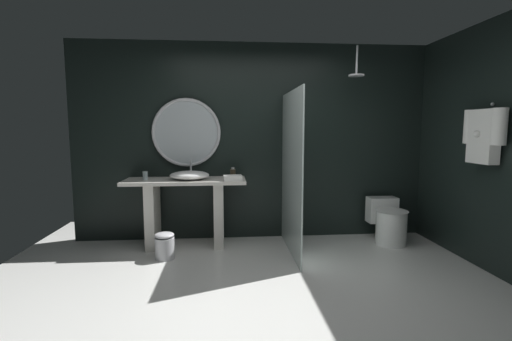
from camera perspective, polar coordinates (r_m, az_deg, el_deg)
ground_plane at (r=3.32m, az=2.86°, el=-19.88°), size 5.76×5.76×0.00m
back_wall_panel at (r=4.86m, az=-0.05°, el=4.52°), size 4.80×0.10×2.60m
side_wall_right at (r=4.62m, az=31.87°, el=3.40°), size 0.10×2.47×2.60m
vanity_counter at (r=4.63m, az=-11.08°, el=-5.39°), size 1.50×0.54×0.85m
vessel_sink at (r=4.53m, az=-10.50°, el=-0.73°), size 0.49×0.40×0.23m
tumbler_cup at (r=4.64m, az=-17.19°, el=-0.76°), size 0.06×0.06×0.11m
soap_dispenser at (r=4.58m, az=-3.70°, el=-0.46°), size 0.07×0.07×0.14m
round_wall_mirror at (r=4.78m, az=-11.00°, el=5.94°), size 0.89×0.04×0.89m
shower_glass_panel at (r=4.26m, az=5.63°, el=-0.42°), size 0.02×1.27×1.92m
rain_shower_head at (r=4.78m, az=15.66°, el=14.82°), size 0.19×0.19×0.37m
hanging_bathrobe at (r=4.33m, az=32.45°, el=5.07°), size 0.20×0.54×0.62m
toilet at (r=5.03m, az=20.28°, el=-7.66°), size 0.40×0.61×0.56m
waste_bin at (r=4.31m, az=-14.30°, el=-11.44°), size 0.22×0.22×0.31m
folded_hand_towel at (r=4.38m, az=-3.71°, el=-1.18°), size 0.24×0.16×0.07m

